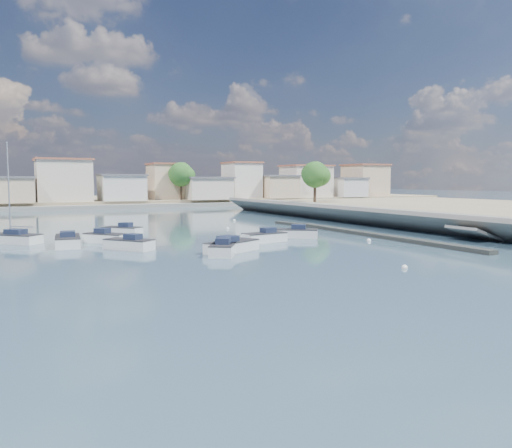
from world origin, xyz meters
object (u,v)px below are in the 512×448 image
(sailboat, at_px, (9,239))
(motorboat_b, at_px, (225,249))
(motorboat_c, at_px, (291,234))
(motorboat_f, at_px, (121,231))
(motorboat_d, at_px, (262,238))
(motorboat_h, at_px, (234,246))
(motorboat_a, at_px, (127,245))
(motorboat_e, at_px, (68,241))
(motorboat_g, at_px, (108,239))

(sailboat, bearing_deg, motorboat_b, -44.57)
(motorboat_c, bearing_deg, motorboat_f, 145.88)
(motorboat_d, relative_size, motorboat_f, 1.17)
(motorboat_h, bearing_deg, motorboat_b, -141.45)
(motorboat_a, height_order, motorboat_h, same)
(motorboat_e, distance_m, motorboat_h, 14.64)
(motorboat_b, bearing_deg, motorboat_e, 133.87)
(motorboat_c, bearing_deg, motorboat_b, -144.72)
(motorboat_g, bearing_deg, motorboat_e, -174.59)
(motorboat_b, xyz_separation_m, motorboat_f, (-4.33, 16.69, 0.00))
(motorboat_b, distance_m, motorboat_e, 14.42)
(motorboat_b, height_order, motorboat_h, same)
(motorboat_c, bearing_deg, motorboat_d, -154.52)
(motorboat_b, bearing_deg, motorboat_g, 121.68)
(motorboat_a, distance_m, motorboat_f, 11.10)
(motorboat_c, distance_m, sailboat, 25.45)
(sailboat, bearing_deg, motorboat_g, -24.27)
(motorboat_e, relative_size, sailboat, 0.61)
(motorboat_a, height_order, motorboat_d, same)
(sailboat, bearing_deg, motorboat_c, -16.51)
(motorboat_c, relative_size, sailboat, 0.52)
(motorboat_a, distance_m, motorboat_b, 8.31)
(motorboat_b, distance_m, motorboat_g, 12.59)
(motorboat_a, xyz_separation_m, motorboat_e, (-3.96, 4.67, -0.00))
(motorboat_g, bearing_deg, motorboat_b, -58.32)
(motorboat_d, height_order, motorboat_g, same)
(motorboat_c, bearing_deg, motorboat_g, 167.43)
(motorboat_a, distance_m, sailboat, 12.01)
(motorboat_e, height_order, motorboat_g, same)
(motorboat_b, height_order, motorboat_d, same)
(motorboat_b, bearing_deg, motorboat_h, 38.55)
(motorboat_b, relative_size, motorboat_f, 1.11)
(motorboat_g, bearing_deg, sailboat, 155.73)
(motorboat_a, distance_m, motorboat_g, 5.03)
(motorboat_a, height_order, sailboat, sailboat)
(motorboat_d, height_order, motorboat_h, same)
(motorboat_b, distance_m, sailboat, 20.31)
(motorboat_g, xyz_separation_m, motorboat_h, (7.80, -9.76, -0.00))
(motorboat_e, bearing_deg, motorboat_h, -40.17)
(motorboat_f, distance_m, sailboat, 10.42)
(motorboat_f, xyz_separation_m, motorboat_h, (5.53, -15.74, 0.00))
(motorboat_b, distance_m, motorboat_f, 17.24)
(motorboat_c, bearing_deg, motorboat_a, -175.33)
(motorboat_c, relative_size, motorboat_f, 1.21)
(motorboat_f, height_order, motorboat_g, same)
(motorboat_d, bearing_deg, sailboat, 155.56)
(motorboat_a, xyz_separation_m, motorboat_f, (1.69, 10.97, -0.00))
(motorboat_c, distance_m, motorboat_f, 17.23)
(motorboat_a, relative_size, motorboat_g, 1.03)
(motorboat_f, bearing_deg, motorboat_e, -131.93)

